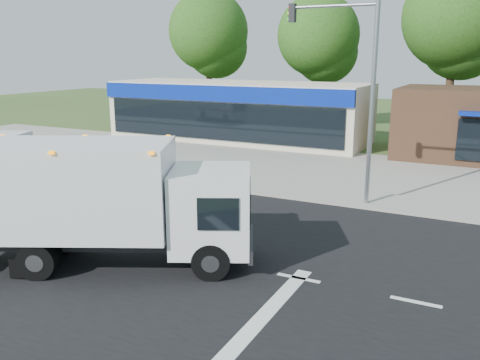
{
  "coord_description": "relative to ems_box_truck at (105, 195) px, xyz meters",
  "views": [
    {
      "loc": [
        7.25,
        -11.88,
        5.79
      ],
      "look_at": [
        -0.25,
        2.97,
        1.7
      ],
      "focal_mm": 38.0,
      "sensor_mm": 36.0,
      "label": 1
    }
  ],
  "objects": [
    {
      "name": "traffic_signal_pole",
      "position": [
        4.53,
        9.1,
        2.9
      ],
      "size": [
        3.51,
        0.25,
        8.0
      ],
      "color": "gray",
      "rests_on": "ground"
    },
    {
      "name": "road_asphalt",
      "position": [
        2.18,
        1.5,
        -2.02
      ],
      "size": [
        60.0,
        14.0,
        0.02
      ],
      "primitive_type": "cube",
      "color": "black",
      "rests_on": "ground"
    },
    {
      "name": "lane_markings",
      "position": [
        3.53,
        0.14,
        -2.01
      ],
      "size": [
        55.2,
        7.0,
        0.01
      ],
      "color": "silver",
      "rests_on": "road_asphalt"
    },
    {
      "name": "parking_apron",
      "position": [
        2.18,
        15.5,
        -2.02
      ],
      "size": [
        60.0,
        9.0,
        0.02
      ],
      "primitive_type": "cube",
      "color": "gray",
      "rests_on": "ground"
    },
    {
      "name": "emergency_worker",
      "position": [
        -1.74,
        0.97,
        -1.1
      ],
      "size": [
        0.71,
        0.77,
        1.88
      ],
      "rotation": [
        0.0,
        0.0,
        0.99
      ],
      "color": "tan",
      "rests_on": "ground"
    },
    {
      "name": "background_trees",
      "position": [
        1.33,
        29.66,
        5.35
      ],
      "size": [
        36.77,
        7.39,
        12.1
      ],
      "color": "#332114",
      "rests_on": "ground"
    },
    {
      "name": "sidewalk",
      "position": [
        2.18,
        9.7,
        -1.97
      ],
      "size": [
        60.0,
        2.4,
        0.12
      ],
      "primitive_type": "cube",
      "color": "gray",
      "rests_on": "ground"
    },
    {
      "name": "ground",
      "position": [
        2.18,
        1.5,
        -2.03
      ],
      "size": [
        120.0,
        120.0,
        0.0
      ],
      "primitive_type": "plane",
      "color": "#385123",
      "rests_on": "ground"
    },
    {
      "name": "ems_box_truck",
      "position": [
        0.0,
        0.0,
        0.0
      ],
      "size": [
        8.2,
        5.64,
        3.52
      ],
      "rotation": [
        0.0,
        0.0,
        0.45
      ],
      "color": "black",
      "rests_on": "ground"
    },
    {
      "name": "retail_strip_mall",
      "position": [
        -6.82,
        21.42,
        -0.01
      ],
      "size": [
        18.0,
        6.2,
        4.0
      ],
      "color": "beige",
      "rests_on": "ground"
    }
  ]
}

